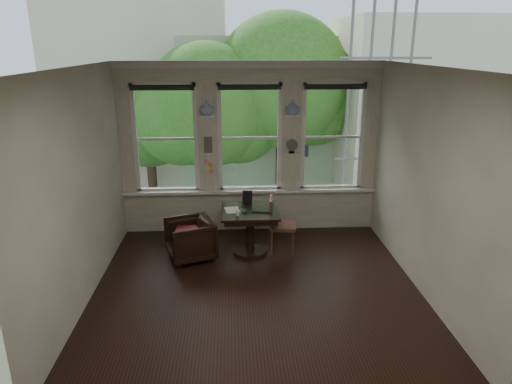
{
  "coord_description": "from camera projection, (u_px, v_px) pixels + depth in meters",
  "views": [
    {
      "loc": [
        -0.31,
        -5.6,
        3.26
      ],
      "look_at": [
        0.04,
        0.9,
        1.14
      ],
      "focal_mm": 32.0,
      "sensor_mm": 36.0,
      "label": 1
    }
  ],
  "objects": [
    {
      "name": "vase_left",
      "position": [
        207.0,
        108.0,
        7.65
      ],
      "size": [
        0.24,
        0.24,
        0.25
      ],
      "primitive_type": "imported",
      "color": "white",
      "rests_on": "shelf_left"
    },
    {
      "name": "laptop",
      "position": [
        261.0,
        212.0,
        7.1
      ],
      "size": [
        0.32,
        0.23,
        0.02
      ],
      "primitive_type": "imported",
      "rotation": [
        0.0,
        0.0,
        -0.14
      ],
      "color": "black",
      "rests_on": "table"
    },
    {
      "name": "table",
      "position": [
        250.0,
        231.0,
        7.36
      ],
      "size": [
        0.9,
        0.9,
        0.75
      ],
      "primitive_type": null,
      "color": "black",
      "rests_on": "ground"
    },
    {
      "name": "desk_fan",
      "position": [
        292.0,
        148.0,
        7.93
      ],
      "size": [
        0.2,
        0.2,
        0.24
      ],
      "primitive_type": null,
      "color": "#59544F",
      "rests_on": "ground"
    },
    {
      "name": "ground",
      "position": [
        257.0,
        290.0,
        6.34
      ],
      "size": [
        4.5,
        4.5,
        0.0
      ],
      "primitive_type": "plane",
      "color": "black",
      "rests_on": "ground"
    },
    {
      "name": "cushion_red",
      "position": [
        190.0,
        232.0,
        7.15
      ],
      "size": [
        0.45,
        0.45,
        0.06
      ],
      "primitive_type": "cube",
      "color": "maroon",
      "rests_on": "armchair_left"
    },
    {
      "name": "tablet",
      "position": [
        247.0,
        197.0,
        7.49
      ],
      "size": [
        0.17,
        0.1,
        0.22
      ],
      "primitive_type": "cube",
      "rotation": [
        -0.26,
        0.0,
        -0.17
      ],
      "color": "black",
      "rests_on": "table"
    },
    {
      "name": "wall_left",
      "position": [
        79.0,
        190.0,
        5.76
      ],
      "size": [
        0.0,
        4.5,
        4.5
      ],
      "primitive_type": "plane",
      "rotation": [
        1.57,
        0.0,
        1.57
      ],
      "color": "silver",
      "rests_on": "ground"
    },
    {
      "name": "sticky_notes",
      "position": [
        209.0,
        164.0,
        7.99
      ],
      "size": [
        0.16,
        0.01,
        0.24
      ],
      "primitive_type": null,
      "color": "pink",
      "rests_on": "ground"
    },
    {
      "name": "wall_back",
      "position": [
        250.0,
        149.0,
        8.01
      ],
      "size": [
        4.5,
        0.0,
        4.5
      ],
      "primitive_type": "plane",
      "rotation": [
        1.57,
        0.0,
        0.0
      ],
      "color": "silver",
      "rests_on": "ground"
    },
    {
      "name": "drinking_glass",
      "position": [
        244.0,
        210.0,
        7.09
      ],
      "size": [
        0.14,
        0.14,
        0.09
      ],
      "primitive_type": "imported",
      "rotation": [
        0.0,
        0.0,
        0.15
      ],
      "color": "white",
      "rests_on": "table"
    },
    {
      "name": "ceiling",
      "position": [
        257.0,
        67.0,
        5.41
      ],
      "size": [
        4.5,
        4.5,
        0.0
      ],
      "primitive_type": "plane",
      "rotation": [
        3.14,
        0.0,
        0.0
      ],
      "color": "silver",
      "rests_on": "ground"
    },
    {
      "name": "papers",
      "position": [
        232.0,
        210.0,
        7.23
      ],
      "size": [
        0.27,
        0.33,
        0.0
      ],
      "primitive_type": "cube",
      "rotation": [
        0.0,
        0.0,
        0.17
      ],
      "color": "silver",
      "rests_on": "table"
    },
    {
      "name": "side_chair_right",
      "position": [
        282.0,
        225.0,
        7.39
      ],
      "size": [
        0.46,
        0.46,
        0.92
      ],
      "primitive_type": null,
      "rotation": [
        0.0,
        0.0,
        1.46
      ],
      "color": "#472A19",
      "rests_on": "ground"
    },
    {
      "name": "shelf_left",
      "position": [
        207.0,
        116.0,
        7.7
      ],
      "size": [
        0.26,
        0.16,
        0.03
      ],
      "primitive_type": "cube",
      "color": "white",
      "rests_on": "ground"
    },
    {
      "name": "window_left",
      "position": [
        166.0,
        139.0,
        7.88
      ],
      "size": [
        1.1,
        0.12,
        1.9
      ],
      "primitive_type": null,
      "color": "white",
      "rests_on": "ground"
    },
    {
      "name": "mug",
      "position": [
        238.0,
        213.0,
        6.99
      ],
      "size": [
        0.11,
        0.11,
        0.08
      ],
      "primitive_type": "imported",
      "rotation": [
        0.0,
        0.0,
        0.31
      ],
      "color": "white",
      "rests_on": "table"
    },
    {
      "name": "window_center",
      "position": [
        250.0,
        138.0,
        7.95
      ],
      "size": [
        1.1,
        0.12,
        1.9
      ],
      "primitive_type": null,
      "color": "white",
      "rests_on": "ground"
    },
    {
      "name": "wall_right",
      "position": [
        427.0,
        184.0,
        5.99
      ],
      "size": [
        0.0,
        4.5,
        4.5
      ],
      "primitive_type": "plane",
      "rotation": [
        1.57,
        0.0,
        -1.57
      ],
      "color": "silver",
      "rests_on": "ground"
    },
    {
      "name": "wall_front",
      "position": [
        272.0,
        269.0,
        3.74
      ],
      "size": [
        4.5,
        0.0,
        4.5
      ],
      "primitive_type": "plane",
      "rotation": [
        -1.57,
        0.0,
        0.0
      ],
      "color": "silver",
      "rests_on": "ground"
    },
    {
      "name": "shelf_right",
      "position": [
        292.0,
        115.0,
        7.77
      ],
      "size": [
        0.26,
        0.16,
        0.03
      ],
      "primitive_type": "cube",
      "color": "white",
      "rests_on": "ground"
    },
    {
      "name": "window_right",
      "position": [
        332.0,
        137.0,
        8.03
      ],
      "size": [
        1.1,
        0.12,
        1.9
      ],
      "primitive_type": null,
      "color": "white",
      "rests_on": "ground"
    },
    {
      "name": "armchair_left",
      "position": [
        190.0,
        239.0,
        7.19
      ],
      "size": [
        0.9,
        0.89,
        0.65
      ],
      "primitive_type": "imported",
      "rotation": [
        0.0,
        0.0,
        -1.23
      ],
      "color": "black",
      "rests_on": "ground"
    },
    {
      "name": "intercom",
      "position": [
        208.0,
        145.0,
        7.88
      ],
      "size": [
        0.14,
        0.06,
        0.28
      ],
      "primitive_type": "cube",
      "color": "#59544F",
      "rests_on": "ground"
    },
    {
      "name": "vase_right",
      "position": [
        292.0,
        107.0,
        7.73
      ],
      "size": [
        0.24,
        0.24,
        0.25
      ],
      "primitive_type": "imported",
      "color": "white",
      "rests_on": "shelf_right"
    }
  ]
}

